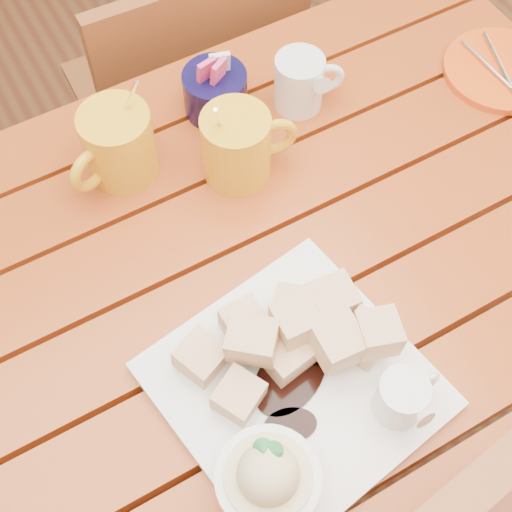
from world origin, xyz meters
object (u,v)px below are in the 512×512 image
chair_far (191,102)px  coffee_mug_right (238,145)px  dessert_plate (295,395)px  coffee_mug_left (117,145)px  orange_saucer (502,70)px  table (249,323)px

chair_far → coffee_mug_right: bearing=78.4°
dessert_plate → coffee_mug_left: size_ratio=2.00×
coffee_mug_right → orange_saucer: coffee_mug_right is taller
coffee_mug_left → orange_saucer: coffee_mug_left is taller
coffee_mug_left → orange_saucer: (0.57, -0.11, -0.05)m
coffee_mug_left → coffee_mug_right: 0.16m
coffee_mug_right → chair_far: (0.10, 0.40, -0.34)m
dessert_plate → coffee_mug_right: (0.11, 0.33, 0.02)m
dessert_plate → chair_far: dessert_plate is taller
coffee_mug_right → orange_saucer: bearing=8.1°
table → coffee_mug_right: (0.08, 0.17, 0.16)m
orange_saucer → coffee_mug_left: bearing=169.0°
dessert_plate → chair_far: bearing=74.0°
coffee_mug_left → table: bearing=-98.4°
coffee_mug_right → chair_far: size_ratio=0.19×
table → orange_saucer: orange_saucer is taller
dessert_plate → coffee_mug_left: bearing=94.5°
dessert_plate → chair_far: (0.21, 0.72, -0.32)m
coffee_mug_left → coffee_mug_right: coffee_mug_left is taller
chair_far → orange_saucer: bearing=130.4°
coffee_mug_left → chair_far: 0.53m
chair_far → coffee_mug_left: bearing=55.5°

